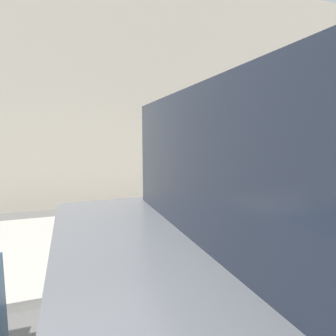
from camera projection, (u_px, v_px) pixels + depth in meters
The scene contains 3 objects.
sidewalk at pixel (128, 238), 4.17m from camera, with size 24.00×2.80×0.11m.
building_facade at pixel (108, 88), 6.23m from camera, with size 24.00×0.30×5.65m.
parking_meter at pixel (168, 171), 3.29m from camera, with size 0.21×0.15×1.58m.
Camera 1 is at (-0.65, -1.81, 1.64)m, focal length 28.00 mm.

